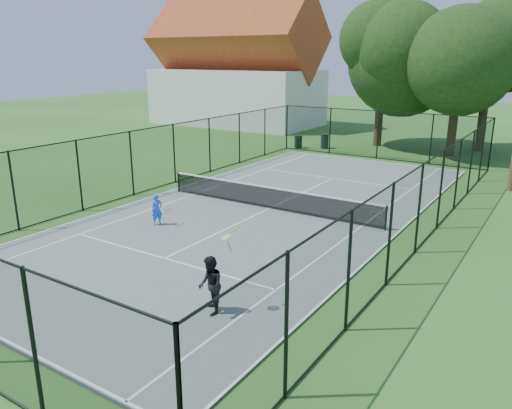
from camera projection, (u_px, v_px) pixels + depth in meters
The scene contains 12 objects.
ground at pixel (269, 210), 20.99m from camera, with size 120.00×120.00×0.00m, color #2C571D.
tennis_court at pixel (269, 209), 20.98m from camera, with size 11.00×24.00×0.06m, color slate.
tennis_net at pixel (269, 197), 20.82m from camera, with size 10.08×0.08×0.95m.
fence at pixel (270, 175), 20.56m from camera, with size 13.10×26.10×3.00m.
tree_near_left at pixel (383, 58), 34.36m from camera, with size 7.56×7.56×9.86m.
tree_near_mid at pixel (459, 72), 30.97m from camera, with size 6.51×6.51×8.52m.
tree_near_right at pixel (489, 65), 32.51m from camera, with size 6.48×6.48×8.94m.
building at pixel (236, 70), 46.11m from camera, with size 15.30×8.15×11.87m.
trash_bin_left at pixel (298, 142), 35.00m from camera, with size 0.58×0.58×0.87m.
trash_bin_right at pixel (325, 141), 34.81m from camera, with size 0.58×0.58×1.00m.
player_blue at pixel (157, 210), 18.82m from camera, with size 0.80×0.51×1.19m.
player_black at pixel (210, 285), 12.27m from camera, with size 0.91×1.12×2.10m.
Camera 1 is at (10.38, -17.15, 6.23)m, focal length 35.00 mm.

